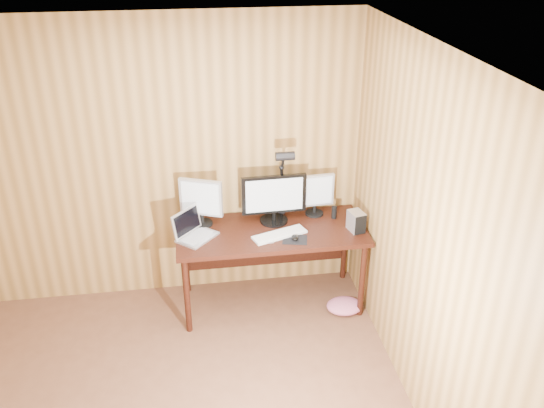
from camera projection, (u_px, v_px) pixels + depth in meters
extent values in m
plane|color=silver|center=(116.00, 80.00, 2.51)|extent=(4.00, 4.00, 0.00)
plane|color=#A2743B|center=(156.00, 165.00, 4.84)|extent=(4.00, 0.00, 4.00)
plane|color=#A2743B|center=(453.00, 282.00, 3.31)|extent=(0.00, 4.00, 4.00)
cube|color=black|center=(271.00, 232.00, 4.88)|extent=(1.60, 0.70, 0.04)
cube|color=black|center=(266.00, 241.00, 5.28)|extent=(1.48, 0.02, 0.51)
cylinder|color=black|center=(187.00, 296.00, 4.69)|extent=(0.05, 0.05, 0.71)
cylinder|color=black|center=(186.00, 258.00, 5.21)|extent=(0.05, 0.05, 0.71)
cylinder|color=black|center=(362.00, 280.00, 4.89)|extent=(0.05, 0.05, 0.71)
cylinder|color=black|center=(344.00, 245.00, 5.40)|extent=(0.05, 0.05, 0.71)
cylinder|color=black|center=(274.00, 220.00, 4.99)|extent=(0.24, 0.24, 0.02)
cylinder|color=black|center=(274.00, 216.00, 4.97)|extent=(0.04, 0.04, 0.07)
cube|color=black|center=(274.00, 194.00, 4.88)|extent=(0.56, 0.05, 0.34)
cube|color=silver|center=(274.00, 195.00, 4.86)|extent=(0.49, 0.02, 0.30)
cylinder|color=black|center=(203.00, 223.00, 4.95)|extent=(0.18, 0.18, 0.02)
cylinder|color=black|center=(202.00, 218.00, 4.92)|extent=(0.04, 0.04, 0.08)
cube|color=#BABABF|center=(201.00, 197.00, 4.83)|extent=(0.36, 0.17, 0.32)
cube|color=silver|center=(200.00, 198.00, 4.81)|extent=(0.31, 0.12, 0.28)
cylinder|color=black|center=(314.00, 213.00, 5.11)|extent=(0.16, 0.16, 0.02)
cylinder|color=black|center=(314.00, 209.00, 5.09)|extent=(0.03, 0.03, 0.07)
cube|color=#BABABF|center=(315.00, 190.00, 5.01)|extent=(0.34, 0.06, 0.29)
cube|color=silver|center=(316.00, 191.00, 4.99)|extent=(0.29, 0.03, 0.25)
cube|color=silver|center=(197.00, 237.00, 4.74)|extent=(0.38, 0.38, 0.02)
cube|color=silver|center=(186.00, 222.00, 4.74)|extent=(0.25, 0.27, 0.21)
cube|color=black|center=(186.00, 222.00, 4.74)|extent=(0.21, 0.23, 0.17)
cube|color=#B2B2B7|center=(197.00, 236.00, 4.74)|extent=(0.28, 0.29, 0.00)
cube|color=silver|center=(279.00, 235.00, 4.78)|extent=(0.48, 0.28, 0.02)
cube|color=white|center=(279.00, 233.00, 4.77)|extent=(0.44, 0.25, 0.00)
cube|color=black|center=(295.00, 240.00, 4.72)|extent=(0.23, 0.20, 0.00)
ellipsoid|color=black|center=(295.00, 237.00, 4.71)|extent=(0.06, 0.10, 0.03)
cube|color=silver|center=(356.00, 221.00, 4.82)|extent=(0.14, 0.17, 0.17)
cube|color=black|center=(361.00, 225.00, 4.76)|extent=(0.10, 0.03, 0.17)
cube|color=silver|center=(270.00, 240.00, 4.71)|extent=(0.06, 0.10, 0.01)
cube|color=black|center=(270.00, 239.00, 4.70)|extent=(0.04, 0.06, 0.00)
cylinder|color=black|center=(334.00, 212.00, 5.03)|extent=(0.05, 0.05, 0.11)
cube|color=black|center=(281.00, 214.00, 5.14)|extent=(0.05, 0.06, 0.06)
cylinder|color=black|center=(282.00, 191.00, 5.04)|extent=(0.03, 0.03, 0.44)
sphere|color=black|center=(282.00, 167.00, 4.94)|extent=(0.05, 0.05, 0.05)
cylinder|color=black|center=(283.00, 161.00, 4.84)|extent=(0.02, 0.16, 0.18)
cylinder|color=black|center=(285.00, 156.00, 4.72)|extent=(0.16, 0.07, 0.07)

